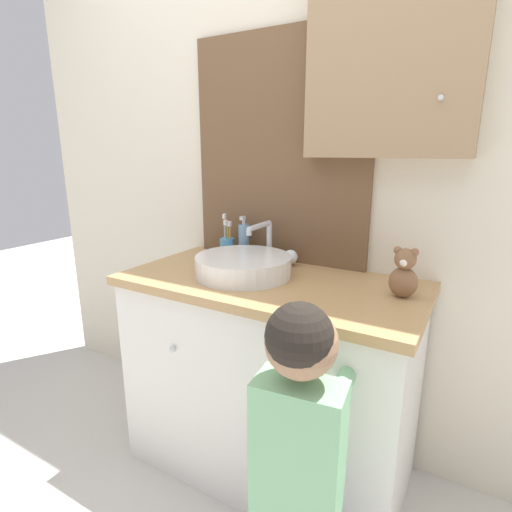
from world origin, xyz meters
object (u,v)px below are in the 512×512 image
at_px(soap_dispenser, 244,241).
at_px(child_figure, 299,447).
at_px(sink_basin, 245,265).
at_px(toothbrush_holder, 227,246).
at_px(teddy_bear, 404,274).

height_order(soap_dispenser, child_figure, soap_dispenser).
bearing_deg(sink_basin, toothbrush_holder, 137.84).
relative_size(soap_dispenser, child_figure, 0.20).
height_order(soap_dispenser, teddy_bear, soap_dispenser).
height_order(child_figure, teddy_bear, teddy_bear).
bearing_deg(soap_dispenser, sink_basin, -57.63).
xyz_separation_m(sink_basin, toothbrush_holder, (-0.21, 0.19, 0.01)).
xyz_separation_m(toothbrush_holder, teddy_bear, (0.80, -0.14, 0.03)).
bearing_deg(toothbrush_holder, sink_basin, -42.16).
distance_m(sink_basin, toothbrush_holder, 0.29).
relative_size(sink_basin, teddy_bear, 2.51).
relative_size(toothbrush_holder, child_figure, 0.20).
relative_size(sink_basin, toothbrush_holder, 2.15).
distance_m(soap_dispenser, teddy_bear, 0.74).
height_order(sink_basin, soap_dispenser, soap_dispenser).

